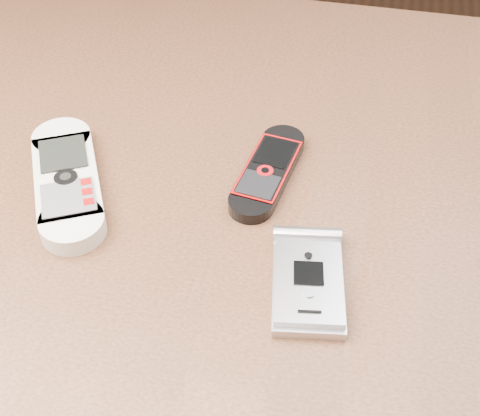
# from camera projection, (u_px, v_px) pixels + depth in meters

# --- Properties ---
(table) EXTENTS (1.20, 0.80, 0.75)m
(table) POSITION_uv_depth(u_px,v_px,m) (235.00, 291.00, 0.66)
(table) COLOR black
(table) RESTS_ON ground
(nokia_white) EXTENTS (0.13, 0.18, 0.02)m
(nokia_white) POSITION_uv_depth(u_px,v_px,m) (67.00, 180.00, 0.60)
(nokia_white) COLOR silver
(nokia_white) RESTS_ON table
(nokia_black_red) EXTENTS (0.06, 0.14, 0.01)m
(nokia_black_red) POSITION_uv_depth(u_px,v_px,m) (268.00, 171.00, 0.61)
(nokia_black_red) COLOR black
(nokia_black_red) RESTS_ON table
(motorola_razr) EXTENTS (0.07, 0.12, 0.02)m
(motorola_razr) POSITION_uv_depth(u_px,v_px,m) (308.00, 282.00, 0.52)
(motorola_razr) COLOR silver
(motorola_razr) RESTS_ON table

